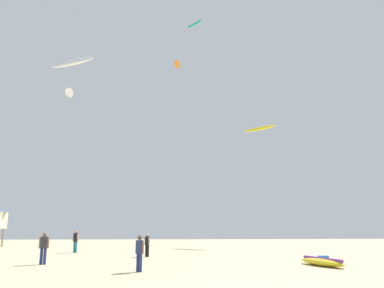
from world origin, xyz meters
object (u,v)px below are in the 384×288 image
kite_grounded_near (322,262)px  kite_aloft_2 (177,64)px  kite_aloft_4 (259,129)px  kite_aloft_3 (69,93)px  person_left (76,240)px  kite_aloft_5 (195,24)px  person_foreground (140,250)px  cooler_box (323,258)px  person_right (147,243)px  kite_aloft_0 (72,63)px  person_midground (44,245)px

kite_grounded_near → kite_aloft_2: bearing=105.9°
kite_aloft_4 → kite_aloft_3: bearing=-179.2°
person_left → kite_aloft_3: size_ratio=0.49×
kite_aloft_5 → kite_aloft_3: bearing=153.8°
person_left → kite_aloft_5: (10.13, 5.06, 22.43)m
kite_aloft_3 → person_foreground: bearing=-68.9°
kite_grounded_near → cooler_box: bearing=66.5°
person_right → cooler_box: 11.60m
person_foreground → kite_aloft_3: 33.36m
kite_aloft_0 → kite_aloft_3: bearing=104.2°
kite_aloft_2 → kite_grounded_near: bearing=-74.1°
kite_grounded_near → kite_aloft_4: kite_aloft_4 is taller
kite_aloft_5 → person_left: bearing=-153.5°
kite_grounded_near → person_left: bearing=141.0°
person_foreground → kite_grounded_near: size_ratio=0.43×
person_midground → person_left: (-0.51, 10.53, 0.03)m
kite_grounded_near → kite_aloft_0: 22.63m
person_right → kite_aloft_0: (-6.16, 0.74, 13.55)m
kite_grounded_near → kite_aloft_4: (3.36, 25.00, 13.70)m
cooler_box → person_midground: bearing=-176.4°
cooler_box → kite_aloft_3: bearing=134.1°
person_left → kite_aloft_0: 14.14m
kite_aloft_5 → kite_grounded_near: bearing=-73.3°
person_left → person_right: 7.86m
person_left → kite_aloft_0: kite_aloft_0 is taller
kite_grounded_near → cooler_box: (1.29, 2.97, -0.05)m
kite_aloft_2 → kite_aloft_4: bearing=5.4°
cooler_box → kite_aloft_3: kite_aloft_3 is taller
kite_grounded_near → person_midground: bearing=172.5°
person_left → kite_grounded_near: 19.83m
cooler_box → person_left: bearing=150.3°
person_foreground → person_left: 15.82m
kite_aloft_3 → person_midground: bearing=-77.9°
kite_aloft_2 → kite_aloft_3: kite_aloft_2 is taller
cooler_box → kite_aloft_0: 22.71m
person_foreground → kite_aloft_3: bearing=-110.5°
person_foreground → person_midground: bearing=-78.6°
person_left → kite_aloft_2: kite_aloft_2 is taller
kite_grounded_near → kite_aloft_3: (-19.77, 24.68, 17.61)m
person_foreground → kite_aloft_3: (-10.34, 26.85, 16.87)m
person_midground → kite_aloft_5: (9.62, 15.59, 22.46)m
person_right → cooler_box: bearing=115.2°
kite_grounded_near → kite_aloft_2: kite_aloft_2 is taller
kite_aloft_4 → kite_aloft_0: bearing=-138.3°
kite_grounded_near → kite_aloft_0: size_ratio=0.92×
person_midground → person_left: size_ratio=0.97×
kite_grounded_near → kite_aloft_2: (-6.85, 24.02, 21.41)m
person_left → person_midground: bearing=41.8°
person_midground → kite_grounded_near: 15.03m
person_left → kite_aloft_5: 25.13m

